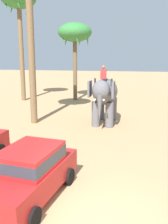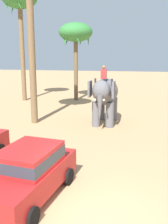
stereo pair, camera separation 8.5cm
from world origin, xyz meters
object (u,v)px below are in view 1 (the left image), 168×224
at_px(car_sedan_foreground, 30,171).
at_px(elephant_with_mahout, 104,94).
at_px(palm_tree_left_of_road, 75,34).
at_px(palm_tree_near_hut, 19,3).

bearing_deg(car_sedan_foreground, elephant_with_mahout, 81.66).
bearing_deg(palm_tree_left_of_road, elephant_with_mahout, -65.88).
distance_m(car_sedan_foreground, palm_tree_near_hut, 20.06).
distance_m(car_sedan_foreground, palm_tree_left_of_road, 18.84).
bearing_deg(palm_tree_near_hut, car_sedan_foreground, -66.27).
height_order(palm_tree_near_hut, palm_tree_left_of_road, palm_tree_near_hut).
height_order(car_sedan_foreground, palm_tree_near_hut, palm_tree_near_hut).
xyz_separation_m(car_sedan_foreground, palm_tree_left_of_road, (-2.39, 17.89, 5.39)).
xyz_separation_m(elephant_with_mahout, palm_tree_left_of_road, (-3.78, 8.44, 4.33)).
relative_size(palm_tree_near_hut, palm_tree_left_of_road, 1.40).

